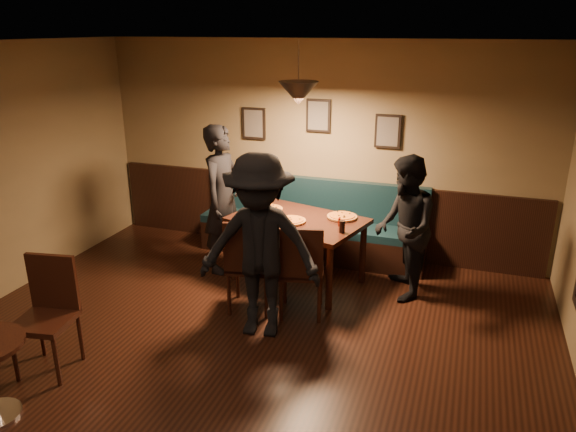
# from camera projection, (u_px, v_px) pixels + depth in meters

# --- Properties ---
(floor) EXTENTS (7.00, 7.00, 0.00)m
(floor) POSITION_uv_depth(u_px,v_px,m) (199.00, 402.00, 4.46)
(floor) COLOR black
(floor) RESTS_ON ground
(ceiling) EXTENTS (7.00, 7.00, 0.00)m
(ceiling) POSITION_uv_depth(u_px,v_px,m) (176.00, 48.00, 3.53)
(ceiling) COLOR silver
(ceiling) RESTS_ON ground
(wall_back) EXTENTS (6.00, 0.00, 6.00)m
(wall_back) POSITION_uv_depth(u_px,v_px,m) (318.00, 149.00, 7.11)
(wall_back) COLOR #8C704F
(wall_back) RESTS_ON ground
(wainscot) EXTENTS (5.88, 0.06, 1.00)m
(wainscot) POSITION_uv_depth(u_px,v_px,m) (317.00, 214.00, 7.39)
(wainscot) COLOR black
(wainscot) RESTS_ON ground
(booth_bench) EXTENTS (3.00, 0.60, 1.00)m
(booth_bench) POSITION_uv_depth(u_px,v_px,m) (311.00, 221.00, 7.15)
(booth_bench) COLOR #0F232D
(booth_bench) RESTS_ON ground
(picture_left) EXTENTS (0.32, 0.04, 0.42)m
(picture_left) POSITION_uv_depth(u_px,v_px,m) (254.00, 123.00, 7.26)
(picture_left) COLOR black
(picture_left) RESTS_ON wall_back
(picture_center) EXTENTS (0.32, 0.04, 0.42)m
(picture_center) POSITION_uv_depth(u_px,v_px,m) (318.00, 116.00, 6.94)
(picture_center) COLOR black
(picture_center) RESTS_ON wall_back
(picture_right) EXTENTS (0.32, 0.04, 0.42)m
(picture_right) POSITION_uv_depth(u_px,v_px,m) (388.00, 131.00, 6.71)
(picture_right) COLOR black
(picture_right) RESTS_ON wall_back
(pendant_lamp) EXTENTS (0.44, 0.44, 0.25)m
(pendant_lamp) POSITION_uv_depth(u_px,v_px,m) (298.00, 93.00, 5.85)
(pendant_lamp) COLOR black
(pendant_lamp) RESTS_ON ceiling
(dining_table) EXTENTS (1.70, 1.32, 0.80)m
(dining_table) POSITION_uv_depth(u_px,v_px,m) (297.00, 250.00, 6.47)
(dining_table) COLOR black
(dining_table) RESTS_ON floor
(chair_near_left) EXTENTS (0.55, 0.55, 1.06)m
(chair_near_left) POSITION_uv_depth(u_px,v_px,m) (251.00, 263.00, 5.79)
(chair_near_left) COLOR black
(chair_near_left) RESTS_ON floor
(chair_near_right) EXTENTS (0.56, 0.56, 1.05)m
(chair_near_right) POSITION_uv_depth(u_px,v_px,m) (302.00, 268.00, 5.69)
(chair_near_right) COLOR black
(chair_near_right) RESTS_ON floor
(diner_left) EXTENTS (0.50, 0.71, 1.85)m
(diner_left) POSITION_uv_depth(u_px,v_px,m) (223.00, 199.00, 6.64)
(diner_left) COLOR black
(diner_left) RESTS_ON floor
(diner_right) EXTENTS (0.81, 0.93, 1.64)m
(diner_right) POSITION_uv_depth(u_px,v_px,m) (404.00, 228.00, 5.99)
(diner_right) COLOR black
(diner_right) RESTS_ON floor
(diner_front) EXTENTS (1.28, 0.85, 1.85)m
(diner_front) POSITION_uv_depth(u_px,v_px,m) (260.00, 247.00, 5.19)
(diner_front) COLOR black
(diner_front) RESTS_ON floor
(pizza_a) EXTENTS (0.42, 0.42, 0.04)m
(pizza_a) POSITION_uv_depth(u_px,v_px,m) (268.00, 209.00, 6.60)
(pizza_a) COLOR gold
(pizza_a) RESTS_ON dining_table
(pizza_b) EXTENTS (0.36, 0.36, 0.04)m
(pizza_b) POSITION_uv_depth(u_px,v_px,m) (291.00, 221.00, 6.21)
(pizza_b) COLOR #D46228
(pizza_b) RESTS_ON dining_table
(pizza_c) EXTENTS (0.36, 0.36, 0.04)m
(pizza_c) POSITION_uv_depth(u_px,v_px,m) (342.00, 217.00, 6.33)
(pizza_c) COLOR orange
(pizza_c) RESTS_ON dining_table
(soda_glass) EXTENTS (0.08, 0.08, 0.14)m
(soda_glass) POSITION_uv_depth(u_px,v_px,m) (342.00, 227.00, 5.88)
(soda_glass) COLOR black
(soda_glass) RESTS_ON dining_table
(tabasco_bottle) EXTENTS (0.03, 0.03, 0.12)m
(tabasco_bottle) POSITION_uv_depth(u_px,v_px,m) (339.00, 221.00, 6.07)
(tabasco_bottle) COLOR #991A05
(tabasco_bottle) RESTS_ON dining_table
(napkin_a) EXTENTS (0.17, 0.17, 0.01)m
(napkin_a) POSITION_uv_depth(u_px,v_px,m) (256.00, 207.00, 6.71)
(napkin_a) COLOR #1E702A
(napkin_a) RESTS_ON dining_table
(napkin_b) EXTENTS (0.22, 0.22, 0.01)m
(napkin_b) POSITION_uv_depth(u_px,v_px,m) (249.00, 220.00, 6.28)
(napkin_b) COLOR #217E3E
(napkin_b) RESTS_ON dining_table
(cutlery_set) EXTENTS (0.21, 0.08, 0.00)m
(cutlery_set) POSITION_uv_depth(u_px,v_px,m) (282.00, 229.00, 5.99)
(cutlery_set) COLOR silver
(cutlery_set) RESTS_ON dining_table
(cafe_chair_far) EXTENTS (0.53, 0.53, 1.04)m
(cafe_chair_far) POSITION_uv_depth(u_px,v_px,m) (44.00, 319.00, 4.71)
(cafe_chair_far) COLOR black
(cafe_chair_far) RESTS_ON floor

